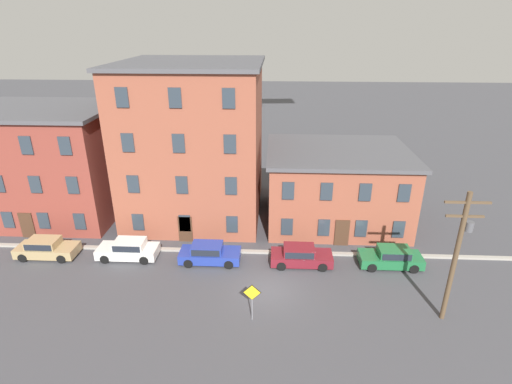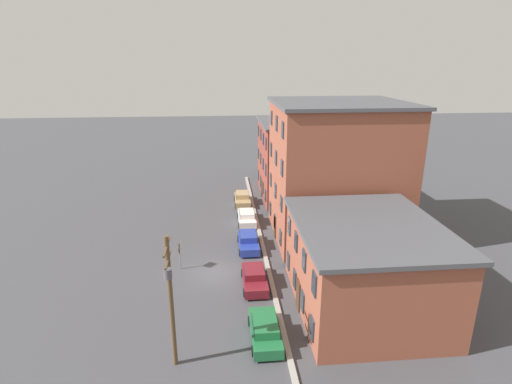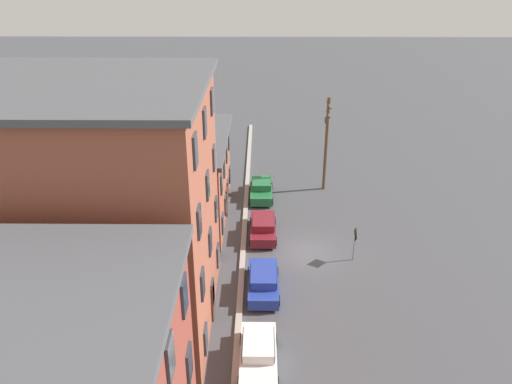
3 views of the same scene
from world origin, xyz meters
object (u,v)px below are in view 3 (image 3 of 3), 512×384
Objects in this scene: car_blue at (263,281)px; utility_pole at (327,139)px; caution_sign at (355,238)px; car_maroon at (263,226)px; car_green at (261,188)px; car_white at (258,353)px.

car_blue is 0.54× the size of utility_pole.
car_maroon is at bearing 62.53° from caution_sign.
car_green is at bearing 32.60° from caution_sign.
car_white is 1.77× the size of caution_sign.
car_blue is (6.04, -0.26, 0.00)m from car_white.
utility_pole reaches higher than car_green.
utility_pole reaches higher than car_maroon.
car_green is 0.54× the size of utility_pole.
caution_sign is (-3.14, -6.04, 0.91)m from car_maroon.
car_maroon is at bearing -178.93° from car_green.
utility_pole is (11.30, 0.72, 2.92)m from caution_sign.
car_white is 12.68m from car_maroon.
car_blue is at bearing -179.49° from car_green.
caution_sign is (9.53, -6.31, 0.91)m from car_white.
car_maroon is 6.50m from car_green.
caution_sign is at bearing -117.47° from car_maroon.
car_white is 6.04m from car_blue.
utility_pole is (20.84, -5.58, 3.84)m from car_white.
car_green is at bearing 1.07° from car_maroon.
caution_sign reaches higher than car_white.
car_blue is 16.19m from utility_pole.
car_blue and car_green have the same top height.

